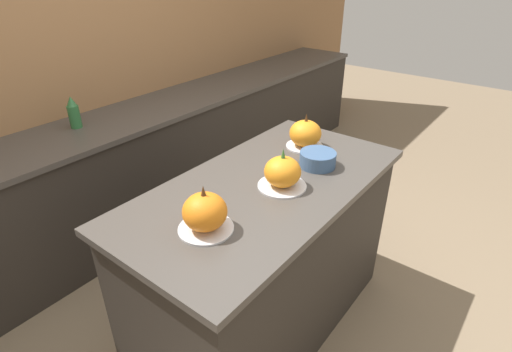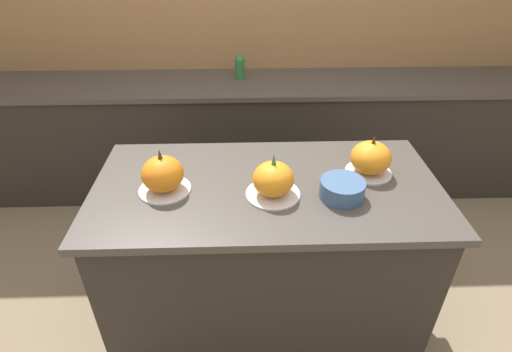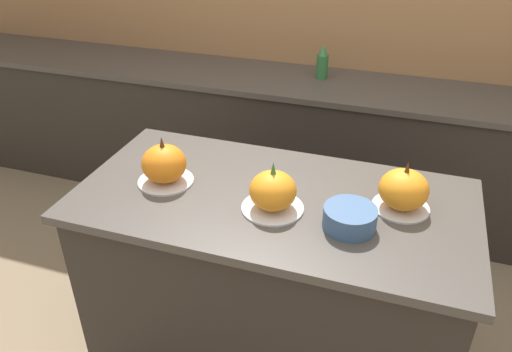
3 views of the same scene
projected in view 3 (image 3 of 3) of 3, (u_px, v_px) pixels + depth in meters
name	position (u px, v px, depth m)	size (l,w,h in m)	color
wall_back	(353.00, 11.00, 3.10)	(8.00, 0.06, 2.50)	#9E7047
kitchen_island	(271.00, 287.00, 2.12)	(1.51, 0.76, 0.92)	#2D2823
back_counter	(332.00, 149.00, 3.25)	(6.00, 0.60, 0.89)	#2D2823
pumpkin_cake_left	(164.00, 165.00, 1.94)	(0.22, 0.22, 0.20)	silver
pumpkin_cake_center	(273.00, 192.00, 1.78)	(0.23, 0.23, 0.19)	silver
pumpkin_cake_right	(403.00, 191.00, 1.78)	(0.21, 0.21, 0.20)	silver
bottle_tall	(322.00, 63.00, 3.06)	(0.07, 0.07, 0.21)	#2D6B38
mixing_bowl	(350.00, 218.00, 1.70)	(0.18, 0.18, 0.08)	#3D5B84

